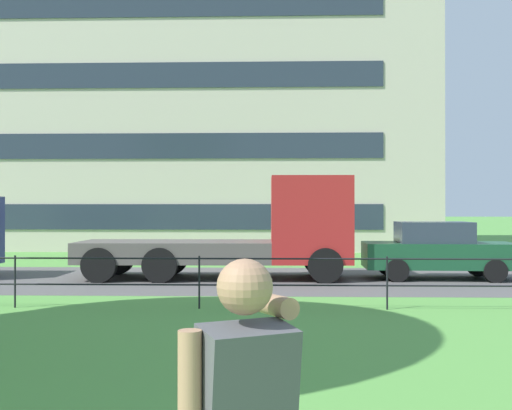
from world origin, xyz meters
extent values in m
cube|color=#565454|center=(0.00, 17.09, 0.00)|extent=(80.00, 6.74, 0.01)
cylinder|color=black|center=(-3.54, 12.01, 0.50)|extent=(0.04, 0.04, 1.00)
cylinder|color=black|center=(0.00, 12.01, 0.50)|extent=(0.04, 0.04, 1.00)
cylinder|color=black|center=(3.54, 12.01, 0.50)|extent=(0.04, 0.04, 1.00)
cylinder|color=black|center=(0.00, 12.01, 0.45)|extent=(28.36, 0.03, 0.03)
cylinder|color=black|center=(0.00, 12.01, 0.95)|extent=(28.36, 0.03, 0.03)
cube|color=#4C4C51|center=(1.37, 2.26, 1.17)|extent=(0.45, 0.42, 0.58)
sphere|color=#A87A5B|center=(1.37, 2.26, 1.60)|extent=(0.22, 0.22, 0.22)
cylinder|color=#A87A5B|center=(1.40, 2.63, 1.49)|extent=(0.37, 0.59, 0.10)
cube|color=#B22323|center=(2.36, 17.36, 1.60)|extent=(2.14, 2.34, 2.30)
cube|color=#283342|center=(3.25, 17.38, 1.94)|extent=(0.15, 1.84, 0.87)
cube|color=#56514C|center=(-1.29, 17.30, 0.73)|extent=(5.24, 2.39, 0.56)
cylinder|color=black|center=(2.66, 18.42, 0.45)|extent=(0.91, 0.32, 0.90)
cylinder|color=black|center=(2.70, 16.31, 0.45)|extent=(0.91, 0.32, 0.90)
cylinder|color=black|center=(-1.57, 18.35, 0.45)|extent=(0.91, 0.32, 0.90)
cylinder|color=black|center=(-1.53, 16.23, 0.45)|extent=(0.91, 0.32, 0.90)
cylinder|color=black|center=(-3.13, 18.32, 0.45)|extent=(0.91, 0.32, 0.90)
cylinder|color=black|center=(-3.09, 16.21, 0.45)|extent=(0.91, 0.32, 0.90)
cube|color=#194C2D|center=(5.83, 17.37, 0.64)|extent=(4.05, 1.81, 0.68)
cube|color=#2D3847|center=(5.68, 17.37, 1.26)|extent=(1.94, 1.57, 0.56)
cylinder|color=black|center=(7.09, 18.14, 0.30)|extent=(0.61, 0.22, 0.60)
cylinder|color=black|center=(7.05, 16.52, 0.30)|extent=(0.61, 0.22, 0.60)
cylinder|color=black|center=(4.61, 18.21, 0.30)|extent=(0.61, 0.22, 0.60)
cylinder|color=black|center=(4.57, 16.59, 0.30)|extent=(0.61, 0.22, 0.60)
cube|color=beige|center=(-7.82, 33.10, 7.67)|extent=(32.90, 10.91, 15.35)
cube|color=#283342|center=(-7.82, 27.61, 1.53)|extent=(27.64, 0.06, 1.10)
cube|color=#283342|center=(-7.82, 27.61, 4.60)|extent=(27.64, 0.06, 1.10)
cube|color=#283342|center=(-7.82, 27.61, 7.67)|extent=(27.64, 0.06, 1.10)
cube|color=#283342|center=(-7.82, 27.61, 10.74)|extent=(27.64, 0.06, 1.10)
camera|label=1|loc=(1.50, -0.24, 1.90)|focal=45.51mm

